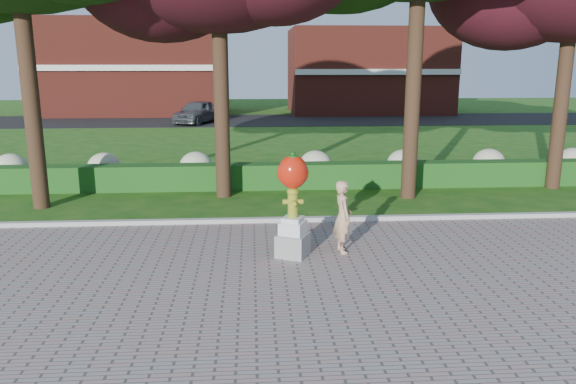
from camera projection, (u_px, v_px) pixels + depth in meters
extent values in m
plane|color=#194D13|center=(311.00, 265.00, 11.21)|extent=(100.00, 100.00, 0.00)
cube|color=gray|center=(342.00, 373.00, 7.32)|extent=(40.00, 14.00, 0.04)
cube|color=#ADADA5|center=(298.00, 220.00, 14.10)|extent=(40.00, 0.18, 0.15)
cube|color=#1B4313|center=(288.00, 176.00, 17.92)|extent=(24.00, 0.70, 0.80)
ellipsoid|color=#B8B78C|center=(11.00, 169.00, 18.28)|extent=(1.10, 1.10, 0.99)
ellipsoid|color=#B8B78C|center=(104.00, 168.00, 18.47)|extent=(1.10, 1.10, 0.99)
ellipsoid|color=#B8B78C|center=(196.00, 167.00, 18.66)|extent=(1.10, 1.10, 0.99)
ellipsoid|color=#B8B78C|center=(315.00, 165.00, 18.92)|extent=(1.10, 1.10, 0.99)
ellipsoid|color=#B8B78C|center=(403.00, 164.00, 19.11)|extent=(1.10, 1.10, 0.99)
ellipsoid|color=#B8B78C|center=(489.00, 163.00, 19.30)|extent=(1.10, 1.10, 0.99)
ellipsoid|color=#B8B78C|center=(573.00, 162.00, 19.49)|extent=(1.10, 1.10, 0.99)
cube|color=black|center=(268.00, 120.00, 38.41)|extent=(50.00, 8.00, 0.02)
cube|color=maroon|center=(134.00, 67.00, 42.81)|extent=(14.00, 8.00, 7.00)
cube|color=maroon|center=(367.00, 71.00, 44.01)|extent=(12.00, 8.00, 6.40)
cylinder|color=black|center=(29.00, 85.00, 14.85)|extent=(0.44, 0.44, 6.72)
cylinder|color=black|center=(221.00, 93.00, 16.21)|extent=(0.44, 0.44, 6.16)
cylinder|color=black|center=(414.00, 73.00, 15.94)|extent=(0.44, 0.44, 7.28)
cylinder|color=black|center=(562.00, 95.00, 17.39)|extent=(0.44, 0.44, 5.88)
cube|color=gray|center=(293.00, 245.00, 11.59)|extent=(0.78, 0.78, 0.47)
cube|color=silver|center=(293.00, 228.00, 11.50)|extent=(0.63, 0.63, 0.27)
cube|color=silver|center=(293.00, 219.00, 11.46)|extent=(0.50, 0.50, 0.09)
cylinder|color=olive|center=(293.00, 204.00, 11.39)|extent=(0.21, 0.21, 0.53)
ellipsoid|color=olive|center=(293.00, 192.00, 11.33)|extent=(0.25, 0.25, 0.17)
cylinder|color=olive|center=(285.00, 202.00, 11.37)|extent=(0.11, 0.10, 0.10)
cylinder|color=olive|center=(300.00, 202.00, 11.38)|extent=(0.11, 0.10, 0.10)
cylinder|color=olive|center=(293.00, 203.00, 11.24)|extent=(0.11, 0.11, 0.11)
cylinder|color=olive|center=(293.00, 188.00, 11.31)|extent=(0.08, 0.08, 0.05)
ellipsoid|color=red|center=(293.00, 172.00, 11.23)|extent=(0.59, 0.53, 0.69)
ellipsoid|color=red|center=(284.00, 173.00, 11.23)|extent=(0.29, 0.29, 0.44)
ellipsoid|color=red|center=(301.00, 173.00, 11.25)|extent=(0.29, 0.29, 0.44)
cylinder|color=#135112|center=(293.00, 155.00, 11.16)|extent=(0.09, 0.09, 0.11)
ellipsoid|color=#135112|center=(293.00, 156.00, 11.16)|extent=(0.23, 0.23, 0.08)
imported|color=tan|center=(343.00, 217.00, 11.71)|extent=(0.45, 0.61, 1.54)
imported|color=#44474C|center=(197.00, 112.00, 36.27)|extent=(3.21, 4.68, 1.48)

